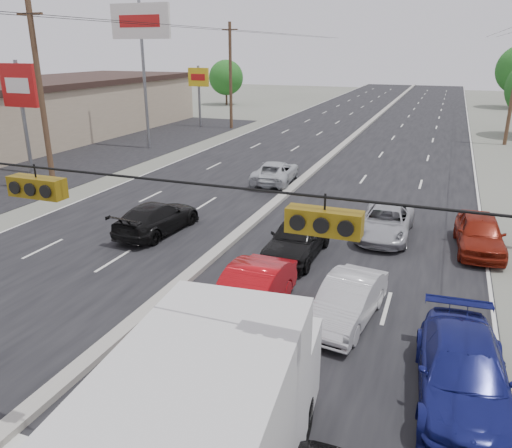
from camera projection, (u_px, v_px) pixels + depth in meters
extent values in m
plane|color=#606356|center=(20.00, 423.00, 10.83)|extent=(200.00, 200.00, 0.00)
cube|color=black|center=(331.00, 157.00, 37.23)|extent=(20.00, 160.00, 0.02)
cube|color=gray|center=(331.00, 155.00, 37.20)|extent=(0.50, 160.00, 0.20)
cube|color=tan|center=(7.00, 117.00, 40.84)|extent=(12.00, 42.00, 4.60)
cube|color=black|center=(100.00, 153.00, 38.57)|extent=(10.00, 42.00, 0.02)
cylinder|color=#422D1E|center=(42.00, 101.00, 26.58)|extent=(0.30, 0.30, 10.00)
cube|color=#422D1E|center=(30.00, 14.00, 25.14)|extent=(1.60, 0.12, 0.12)
cylinder|color=#422D1E|center=(231.00, 77.00, 48.58)|extent=(0.30, 0.30, 10.00)
cube|color=#422D1E|center=(230.00, 29.00, 47.14)|extent=(1.60, 0.12, 0.12)
cube|color=#72590C|center=(37.00, 187.00, 8.50)|extent=(1.05, 0.30, 0.35)
cube|color=#72590C|center=(324.00, 222.00, 6.82)|extent=(1.05, 0.30, 0.35)
cylinder|color=slate|center=(24.00, 118.00, 31.24)|extent=(0.24, 0.24, 7.00)
cube|color=#B21414|center=(19.00, 85.00, 30.57)|extent=(2.60, 0.25, 2.60)
cylinder|color=slate|center=(144.00, 78.00, 38.53)|extent=(0.24, 0.24, 11.00)
cube|color=silver|center=(140.00, 21.00, 37.17)|extent=(5.00, 0.25, 2.50)
cylinder|color=slate|center=(199.00, 97.00, 50.43)|extent=(0.24, 0.24, 6.00)
cube|color=gold|center=(199.00, 77.00, 49.79)|extent=(2.20, 0.25, 1.80)
cylinder|color=#382619|center=(226.00, 97.00, 70.69)|extent=(0.28, 0.28, 2.16)
sphere|color=#165418|center=(226.00, 78.00, 69.81)|extent=(4.80, 4.80, 4.80)
cube|color=silver|center=(257.00, 370.00, 10.55)|extent=(2.59, 2.13, 1.82)
cylinder|color=black|center=(207.00, 400.00, 10.86)|extent=(0.38, 0.93, 0.91)
cylinder|color=black|center=(303.00, 418.00, 10.32)|extent=(0.38, 0.93, 0.91)
imported|color=#A60A10|center=(250.00, 295.00, 14.84)|extent=(1.63, 4.57, 1.50)
imported|color=black|center=(298.00, 237.00, 19.27)|extent=(1.93, 4.58, 1.55)
imported|color=#BABBBD|center=(347.00, 301.00, 14.63)|extent=(1.90, 4.16, 1.32)
imported|color=#9FA1A7|center=(385.00, 223.00, 21.30)|extent=(2.14, 4.58, 1.27)
imported|color=navy|center=(463.00, 374.00, 11.31)|extent=(2.36, 5.07, 1.43)
imported|color=maroon|center=(480.00, 234.00, 19.76)|extent=(2.01, 4.40, 1.46)
imported|color=black|center=(157.00, 218.00, 21.75)|extent=(2.27, 4.80, 1.35)
imported|color=#B6BABE|center=(275.00, 172.00, 29.77)|extent=(2.62, 4.90, 1.31)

